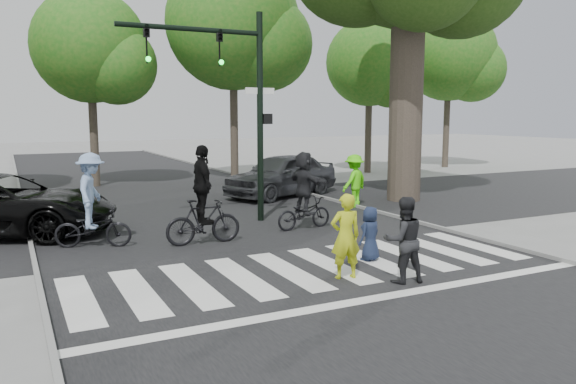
{
  "coord_description": "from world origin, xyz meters",
  "views": [
    {
      "loc": [
        -5.42,
        -8.8,
        3.14
      ],
      "look_at": [
        0.5,
        3.0,
        1.3
      ],
      "focal_mm": 35.0,
      "sensor_mm": 36.0,
      "label": 1
    }
  ],
  "objects_px": {
    "cyclist_right": "(304,195)",
    "car_suv": "(0,205)",
    "pedestrian_adult": "(404,240)",
    "cyclist_mid": "(203,204)",
    "pedestrian_woman": "(346,236)",
    "pedestrian_child": "(370,234)",
    "traffic_signal": "(232,87)",
    "cyclist_left": "(92,207)",
    "car_grey": "(281,175)"
  },
  "relations": [
    {
      "from": "cyclist_right",
      "to": "car_suv",
      "type": "relative_size",
      "value": 0.37
    },
    {
      "from": "pedestrian_adult",
      "to": "cyclist_right",
      "type": "distance_m",
      "value": 5.23
    },
    {
      "from": "cyclist_right",
      "to": "cyclist_mid",
      "type": "bearing_deg",
      "value": -170.43
    },
    {
      "from": "pedestrian_woman",
      "to": "pedestrian_child",
      "type": "distance_m",
      "value": 1.51
    },
    {
      "from": "traffic_signal",
      "to": "pedestrian_child",
      "type": "bearing_deg",
      "value": -78.26
    },
    {
      "from": "pedestrian_woman",
      "to": "cyclist_mid",
      "type": "xyz_separation_m",
      "value": [
        -1.53,
        3.97,
        0.16
      ]
    },
    {
      "from": "cyclist_mid",
      "to": "cyclist_right",
      "type": "relative_size",
      "value": 1.13
    },
    {
      "from": "traffic_signal",
      "to": "pedestrian_adult",
      "type": "relative_size",
      "value": 3.68
    },
    {
      "from": "traffic_signal",
      "to": "cyclist_left",
      "type": "height_order",
      "value": "traffic_signal"
    },
    {
      "from": "cyclist_mid",
      "to": "cyclist_right",
      "type": "bearing_deg",
      "value": 9.57
    },
    {
      "from": "traffic_signal",
      "to": "cyclist_right",
      "type": "xyz_separation_m",
      "value": [
        1.41,
        -1.66,
        -2.95
      ]
    },
    {
      "from": "pedestrian_child",
      "to": "pedestrian_adult",
      "type": "xyz_separation_m",
      "value": [
        -0.36,
        -1.59,
        0.22
      ]
    },
    {
      "from": "pedestrian_woman",
      "to": "cyclist_right",
      "type": "bearing_deg",
      "value": -98.88
    },
    {
      "from": "cyclist_left",
      "to": "pedestrian_adult",
      "type": "bearing_deg",
      "value": -49.12
    },
    {
      "from": "traffic_signal",
      "to": "pedestrian_adult",
      "type": "height_order",
      "value": "traffic_signal"
    },
    {
      "from": "pedestrian_woman",
      "to": "pedestrian_adult",
      "type": "xyz_separation_m",
      "value": [
        0.83,
        -0.7,
        -0.01
      ]
    },
    {
      "from": "pedestrian_adult",
      "to": "cyclist_mid",
      "type": "relative_size",
      "value": 0.68
    },
    {
      "from": "pedestrian_child",
      "to": "car_grey",
      "type": "bearing_deg",
      "value": -124.19
    },
    {
      "from": "car_suv",
      "to": "cyclist_mid",
      "type": "bearing_deg",
      "value": -102.9
    },
    {
      "from": "pedestrian_child",
      "to": "cyclist_mid",
      "type": "distance_m",
      "value": 4.13
    },
    {
      "from": "pedestrian_woman",
      "to": "cyclist_left",
      "type": "bearing_deg",
      "value": -40.89
    },
    {
      "from": "traffic_signal",
      "to": "car_grey",
      "type": "height_order",
      "value": "traffic_signal"
    },
    {
      "from": "car_suv",
      "to": "pedestrian_child",
      "type": "bearing_deg",
      "value": -107.8
    },
    {
      "from": "pedestrian_woman",
      "to": "cyclist_right",
      "type": "relative_size",
      "value": 0.77
    },
    {
      "from": "cyclist_mid",
      "to": "car_grey",
      "type": "xyz_separation_m",
      "value": [
        5.23,
        6.41,
        -0.16
      ]
    },
    {
      "from": "car_grey",
      "to": "pedestrian_adult",
      "type": "bearing_deg",
      "value": -36.01
    },
    {
      "from": "pedestrian_woman",
      "to": "pedestrian_adult",
      "type": "distance_m",
      "value": 1.09
    },
    {
      "from": "pedestrian_woman",
      "to": "cyclist_right",
      "type": "height_order",
      "value": "cyclist_right"
    },
    {
      "from": "cyclist_left",
      "to": "cyclist_right",
      "type": "height_order",
      "value": "cyclist_left"
    },
    {
      "from": "pedestrian_woman",
      "to": "cyclist_right",
      "type": "distance_m",
      "value": 4.73
    },
    {
      "from": "pedestrian_woman",
      "to": "car_suv",
      "type": "xyz_separation_m",
      "value": [
        -5.92,
        7.29,
        -0.02
      ]
    },
    {
      "from": "pedestrian_child",
      "to": "pedestrian_adult",
      "type": "distance_m",
      "value": 1.65
    },
    {
      "from": "traffic_signal",
      "to": "car_grey",
      "type": "distance_m",
      "value": 6.35
    },
    {
      "from": "pedestrian_child",
      "to": "pedestrian_woman",
      "type": "bearing_deg",
      "value": 17.3
    },
    {
      "from": "pedestrian_woman",
      "to": "car_suv",
      "type": "height_order",
      "value": "pedestrian_woman"
    },
    {
      "from": "cyclist_mid",
      "to": "car_grey",
      "type": "relative_size",
      "value": 0.49
    },
    {
      "from": "traffic_signal",
      "to": "car_suv",
      "type": "bearing_deg",
      "value": 169.21
    },
    {
      "from": "cyclist_left",
      "to": "car_suv",
      "type": "relative_size",
      "value": 0.39
    },
    {
      "from": "traffic_signal",
      "to": "cyclist_left",
      "type": "relative_size",
      "value": 2.67
    },
    {
      "from": "car_suv",
      "to": "traffic_signal",
      "type": "bearing_deg",
      "value": -76.64
    },
    {
      "from": "cyclist_left",
      "to": "car_suv",
      "type": "xyz_separation_m",
      "value": [
        -1.96,
        2.45,
        -0.17
      ]
    },
    {
      "from": "pedestrian_adult",
      "to": "cyclist_mid",
      "type": "height_order",
      "value": "cyclist_mid"
    },
    {
      "from": "traffic_signal",
      "to": "cyclist_mid",
      "type": "distance_m",
      "value": 3.98
    },
    {
      "from": "pedestrian_child",
      "to": "car_grey",
      "type": "distance_m",
      "value": 9.82
    },
    {
      "from": "traffic_signal",
      "to": "pedestrian_adult",
      "type": "distance_m",
      "value": 7.54
    },
    {
      "from": "cyclist_mid",
      "to": "car_suv",
      "type": "bearing_deg",
      "value": 142.94
    },
    {
      "from": "cyclist_left",
      "to": "cyclist_mid",
      "type": "xyz_separation_m",
      "value": [
        2.44,
        -0.87,
        0.02
      ]
    },
    {
      "from": "car_suv",
      "to": "pedestrian_woman",
      "type": "bearing_deg",
      "value": -116.74
    },
    {
      "from": "pedestrian_woman",
      "to": "pedestrian_child",
      "type": "relative_size",
      "value": 1.4
    },
    {
      "from": "traffic_signal",
      "to": "pedestrian_child",
      "type": "distance_m",
      "value": 6.3
    }
  ]
}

